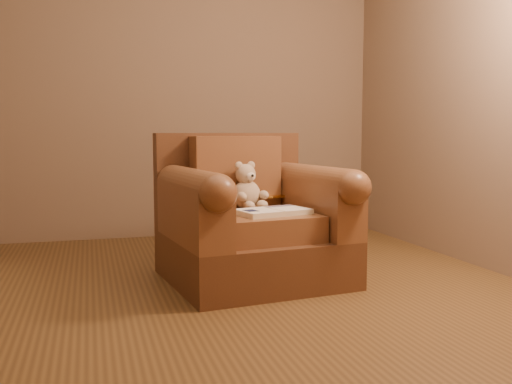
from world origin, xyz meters
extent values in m
plane|color=brown|center=(0.00, 0.00, 0.00)|extent=(4.00, 4.00, 0.00)
cube|color=#7C634C|center=(0.00, 2.00, 1.35)|extent=(4.00, 0.02, 2.70)
cube|color=#7C634C|center=(2.00, 0.00, 1.35)|extent=(0.02, 4.00, 2.70)
cube|color=#57331D|center=(0.40, 0.27, 0.14)|extent=(1.14, 1.09, 0.29)
cube|color=#57331D|center=(0.34, 0.71, 0.60)|extent=(1.03, 0.23, 0.64)
cube|color=brown|center=(0.40, 0.22, 0.36)|extent=(0.68, 0.79, 0.15)
cube|color=brown|center=(0.36, 0.57, 0.67)|extent=(0.61, 0.24, 0.46)
cube|color=brown|center=(0.00, 0.17, 0.45)|extent=(0.31, 0.89, 0.33)
cube|color=brown|center=(0.81, 0.27, 0.45)|extent=(0.31, 0.89, 0.33)
cylinder|color=brown|center=(0.00, 0.17, 0.61)|extent=(0.31, 0.89, 0.20)
cylinder|color=brown|center=(0.81, 0.27, 0.61)|extent=(0.31, 0.89, 0.20)
ellipsoid|color=tan|center=(0.39, 0.42, 0.53)|extent=(0.18, 0.16, 0.19)
sphere|color=tan|center=(0.39, 0.43, 0.66)|extent=(0.13, 0.13, 0.13)
ellipsoid|color=tan|center=(0.34, 0.42, 0.71)|extent=(0.05, 0.03, 0.05)
ellipsoid|color=tan|center=(0.43, 0.45, 0.71)|extent=(0.05, 0.03, 0.05)
ellipsoid|color=beige|center=(0.40, 0.37, 0.65)|extent=(0.06, 0.04, 0.05)
sphere|color=black|center=(0.41, 0.35, 0.65)|extent=(0.02, 0.02, 0.02)
ellipsoid|color=tan|center=(0.33, 0.32, 0.53)|extent=(0.06, 0.12, 0.06)
ellipsoid|color=tan|center=(0.49, 0.37, 0.53)|extent=(0.06, 0.12, 0.06)
ellipsoid|color=tan|center=(0.38, 0.30, 0.47)|extent=(0.07, 0.12, 0.06)
ellipsoid|color=tan|center=(0.47, 0.33, 0.47)|extent=(0.07, 0.12, 0.06)
cube|color=beige|center=(0.46, 0.10, 0.46)|extent=(0.47, 0.35, 0.03)
cube|color=white|center=(0.36, 0.07, 0.47)|extent=(0.26, 0.29, 0.00)
cube|color=white|center=(0.57, 0.12, 0.47)|extent=(0.26, 0.29, 0.00)
cube|color=beige|center=(0.46, 0.10, 0.47)|extent=(0.07, 0.25, 0.00)
cube|color=#0F1638|center=(0.32, 0.06, 0.47)|extent=(0.09, 0.10, 0.00)
cube|color=slate|center=(0.54, 0.21, 0.47)|extent=(0.20, 0.10, 0.00)
cylinder|color=gold|center=(0.59, 0.65, 0.01)|extent=(0.29, 0.29, 0.02)
cylinder|color=gold|center=(0.59, 0.65, 0.25)|extent=(0.03, 0.03, 0.47)
cylinder|color=gold|center=(0.59, 0.65, 0.50)|extent=(0.36, 0.36, 0.02)
cylinder|color=gold|center=(0.59, 0.65, 0.49)|extent=(0.03, 0.03, 0.02)
camera|label=1|loc=(-0.58, -3.10, 0.92)|focal=40.00mm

